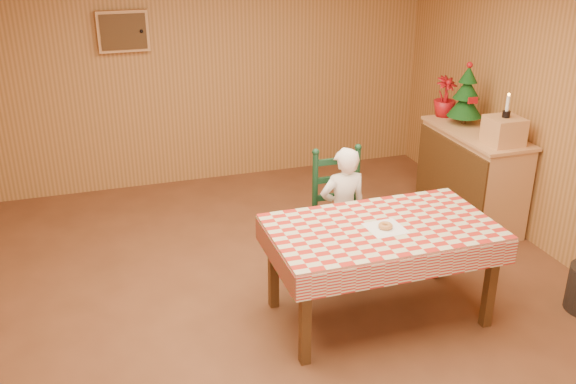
% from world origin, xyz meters
% --- Properties ---
extents(ground, '(6.00, 6.00, 0.00)m').
position_xyz_m(ground, '(0.00, 0.00, 0.00)').
color(ground, brown).
rests_on(ground, ground).
extents(cabin_walls, '(5.10, 6.05, 2.65)m').
position_xyz_m(cabin_walls, '(-0.00, 0.53, 1.83)').
color(cabin_walls, '#AD763E').
rests_on(cabin_walls, ground).
extents(dining_table, '(1.66, 0.96, 0.77)m').
position_xyz_m(dining_table, '(0.59, -0.20, 0.69)').
color(dining_table, '#4C2E14').
rests_on(dining_table, ground).
extents(ladder_chair, '(0.44, 0.40, 1.08)m').
position_xyz_m(ladder_chair, '(0.59, 0.59, 0.50)').
color(ladder_chair, black).
rests_on(ladder_chair, ground).
extents(seated_child, '(0.41, 0.27, 1.12)m').
position_xyz_m(seated_child, '(0.59, 0.53, 0.56)').
color(seated_child, white).
rests_on(seated_child, ground).
extents(napkin, '(0.27, 0.27, 0.00)m').
position_xyz_m(napkin, '(0.59, -0.25, 0.77)').
color(napkin, white).
rests_on(napkin, dining_table).
extents(donut, '(0.12, 0.12, 0.04)m').
position_xyz_m(donut, '(0.59, -0.25, 0.79)').
color(donut, '#C78647').
rests_on(donut, napkin).
extents(shelf_unit, '(0.54, 1.24, 0.93)m').
position_xyz_m(shelf_unit, '(2.20, 1.10, 0.47)').
color(shelf_unit, tan).
rests_on(shelf_unit, ground).
extents(crate, '(0.31, 0.31, 0.25)m').
position_xyz_m(crate, '(2.21, 0.70, 1.06)').
color(crate, tan).
rests_on(crate, shelf_unit).
extents(christmas_tree, '(0.34, 0.34, 0.62)m').
position_xyz_m(christmas_tree, '(2.21, 1.35, 1.21)').
color(christmas_tree, '#4C2E14').
rests_on(christmas_tree, shelf_unit).
extents(flower_arrangement, '(0.27, 0.27, 0.41)m').
position_xyz_m(flower_arrangement, '(2.16, 1.65, 1.14)').
color(flower_arrangement, '#9D0E13').
rests_on(flower_arrangement, shelf_unit).
extents(candle_set, '(0.07, 0.07, 0.22)m').
position_xyz_m(candle_set, '(2.21, 0.70, 1.24)').
color(candle_set, black).
rests_on(candle_set, crate).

